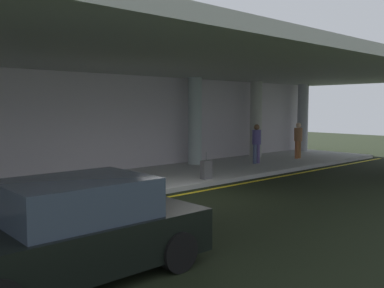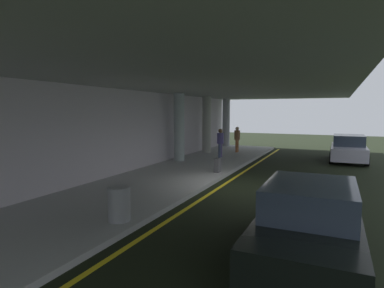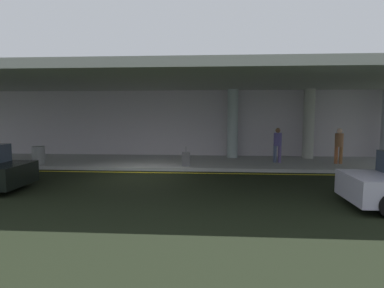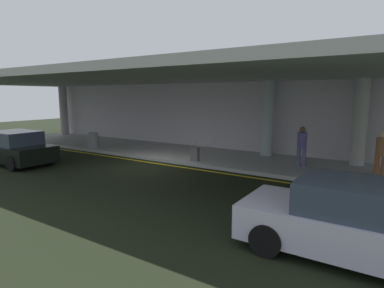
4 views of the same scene
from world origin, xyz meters
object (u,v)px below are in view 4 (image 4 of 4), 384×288
object	(u,v)px
support_column_left_mid	(267,119)
car_black	(15,148)
traveler_with_luggage	(381,151)
person_waiting_for_ride	(302,144)
trash_bin_steel	(93,140)
car_silver	(352,221)
support_column_far_left	(64,110)
support_column_center	(360,122)
suitcase_upright_primary	(195,154)

from	to	relation	value
support_column_left_mid	car_black	size ratio (longest dim) A/B	0.89
traveler_with_luggage	car_black	bearing A→B (deg)	-2.46
person_waiting_for_ride	trash_bin_steel	size ratio (longest dim) A/B	1.98
car_black	person_waiting_for_ride	bearing A→B (deg)	25.12
car_silver	trash_bin_steel	world-z (taller)	car_silver
support_column_far_left	traveler_with_luggage	size ratio (longest dim) A/B	2.17
support_column_center	suitcase_upright_primary	size ratio (longest dim) A/B	4.06
person_waiting_for_ride	suitcase_upright_primary	distance (m)	4.61
car_silver	trash_bin_steel	size ratio (longest dim) A/B	4.82
car_black	suitcase_upright_primary	size ratio (longest dim) A/B	4.56
support_column_far_left	suitcase_upright_primary	distance (m)	14.16
support_column_left_mid	person_waiting_for_ride	xyz separation A→B (m)	(2.08, -1.64, -0.86)
trash_bin_steel	suitcase_upright_primary	bearing A→B (deg)	-0.51
support_column_left_mid	support_column_center	world-z (taller)	same
car_black	person_waiting_for_ride	world-z (taller)	person_waiting_for_ride
support_column_left_mid	car_silver	bearing A→B (deg)	-60.97
traveler_with_luggage	trash_bin_steel	distance (m)	14.16
support_column_center	car_black	size ratio (longest dim) A/B	0.89
support_column_center	car_silver	bearing A→B (deg)	-85.32
car_silver	trash_bin_steel	distance (m)	14.93
suitcase_upright_primary	trash_bin_steel	xyz separation A→B (m)	(-6.94, 0.06, 0.11)
car_black	car_silver	distance (m)	13.92
person_waiting_for_ride	support_column_center	bearing A→B (deg)	71.20
car_black	trash_bin_steel	size ratio (longest dim) A/B	4.82
car_silver	suitcase_upright_primary	size ratio (longest dim) A/B	4.56
traveler_with_luggage	support_column_center	bearing A→B (deg)	-87.56
support_column_left_mid	car_black	world-z (taller)	support_column_left_mid
person_waiting_for_ride	trash_bin_steel	distance (m)	11.37
support_column_left_mid	car_black	bearing A→B (deg)	-141.14
support_column_far_left	traveler_with_luggage	bearing A→B (deg)	-4.96
support_column_center	car_silver	world-z (taller)	support_column_center
traveler_with_luggage	suitcase_upright_primary	size ratio (longest dim) A/B	1.87
person_waiting_for_ride	traveler_with_luggage	bearing A→B (deg)	27.12
support_column_left_mid	car_silver	distance (m)	9.75
support_column_far_left	support_column_center	size ratio (longest dim) A/B	1.00
support_column_left_mid	suitcase_upright_primary	size ratio (longest dim) A/B	4.06
support_column_left_mid	person_waiting_for_ride	distance (m)	2.78
car_silver	person_waiting_for_ride	distance (m)	7.31
car_black	traveler_with_luggage	bearing A→B (deg)	19.65
support_column_far_left	support_column_left_mid	distance (m)	16.00
car_silver	traveler_with_luggage	distance (m)	6.65
support_column_left_mid	traveler_with_luggage	bearing A→B (deg)	-20.29
support_column_center	trash_bin_steel	size ratio (longest dim) A/B	4.29
support_column_left_mid	suitcase_upright_primary	world-z (taller)	support_column_left_mid
support_column_left_mid	car_silver	world-z (taller)	support_column_left_mid
support_column_far_left	car_silver	xyz separation A→B (m)	(20.69, -8.45, -1.26)
support_column_center	suitcase_upright_primary	distance (m)	7.12
trash_bin_steel	support_column_left_mid	bearing A→B (deg)	17.95
support_column_left_mid	traveler_with_luggage	xyz separation A→B (m)	(4.91, -1.81, -0.86)
car_black	car_silver	xyz separation A→B (m)	(13.88, -1.05, 0.00)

